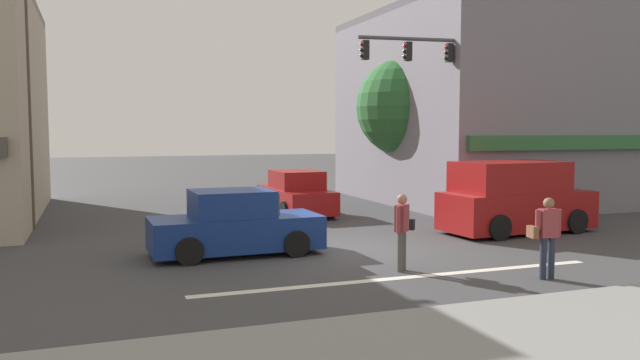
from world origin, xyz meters
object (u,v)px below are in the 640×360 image
object	(u,v)px
utility_pole_far_right	(448,112)
street_tree	(405,107)
utility_pole_near_left	(27,98)
pedestrian_mid_crossing	(402,227)
sedan_crossing_center	(235,226)
sedan_crossing_leftbound	(296,195)
pedestrian_foreground_with_bag	(547,233)
van_waiting_far	(515,199)
traffic_light_mast	(459,91)

from	to	relation	value
utility_pole_far_right	street_tree	bearing A→B (deg)	164.38
utility_pole_far_right	utility_pole_near_left	bearing A→B (deg)	-174.65
pedestrian_mid_crossing	sedan_crossing_center	bearing A→B (deg)	135.00
utility_pole_near_left	sedan_crossing_leftbound	size ratio (longest dim) A/B	1.85
sedan_crossing_leftbound	sedan_crossing_center	bearing A→B (deg)	-119.49
pedestrian_foreground_with_bag	sedan_crossing_leftbound	bearing A→B (deg)	98.98
street_tree	utility_pole_near_left	xyz separation A→B (m)	(-13.78, -1.93, 0.04)
utility_pole_far_right	van_waiting_far	distance (m)	7.77
utility_pole_near_left	utility_pole_far_right	distance (m)	15.55
traffic_light_mast	van_waiting_far	bearing A→B (deg)	-84.11
utility_pole_near_left	sedan_crossing_leftbound	bearing A→B (deg)	3.42
traffic_light_mast	pedestrian_mid_crossing	xyz separation A→B (m)	(-5.22, -6.03, -3.35)
street_tree	traffic_light_mast	size ratio (longest dim) A/B	0.96
utility_pole_far_right	sedan_crossing_center	bearing A→B (deg)	-144.88
street_tree	traffic_light_mast	distance (m)	4.85
sedan_crossing_leftbound	pedestrian_mid_crossing	size ratio (longest dim) A/B	2.49
utility_pole_near_left	van_waiting_far	world-z (taller)	utility_pole_near_left
traffic_light_mast	van_waiting_far	world-z (taller)	traffic_light_mast
street_tree	utility_pole_far_right	xyz separation A→B (m)	(1.71, -0.48, -0.18)
utility_pole_far_right	traffic_light_mast	world-z (taller)	utility_pole_far_right
street_tree	utility_pole_far_right	world-z (taller)	utility_pole_far_right
sedan_crossing_leftbound	traffic_light_mast	bearing A→B (deg)	-36.63
street_tree	utility_pole_near_left	bearing A→B (deg)	-172.04
street_tree	traffic_light_mast	world-z (taller)	traffic_light_mast
pedestrian_foreground_with_bag	utility_pole_near_left	bearing A→B (deg)	134.52
traffic_light_mast	sedan_crossing_center	size ratio (longest dim) A/B	1.50
van_waiting_far	sedan_crossing_center	bearing A→B (deg)	-177.41
utility_pole_near_left	pedestrian_foreground_with_bag	distance (m)	15.15
van_waiting_far	utility_pole_near_left	bearing A→B (deg)	157.72
utility_pole_far_right	sedan_crossing_center	world-z (taller)	utility_pole_far_right
van_waiting_far	pedestrian_foreground_with_bag	size ratio (longest dim) A/B	2.82
sedan_crossing_center	pedestrian_foreground_with_bag	distance (m)	7.14
utility_pole_near_left	van_waiting_far	bearing A→B (deg)	-22.28
van_waiting_far	sedan_crossing_leftbound	xyz separation A→B (m)	(-4.84, 6.05, -0.29)
utility_pole_far_right	pedestrian_mid_crossing	distance (m)	13.08
utility_pole_near_left	utility_pole_far_right	world-z (taller)	utility_pole_near_left
utility_pole_near_left	traffic_light_mast	xyz separation A→B (m)	(13.23, -2.88, 0.31)
utility_pole_far_right	sedan_crossing_center	size ratio (longest dim) A/B	1.75
utility_pole_near_left	pedestrian_foreground_with_bag	xyz separation A→B (m)	(10.41, -10.58, -3.04)
utility_pole_near_left	sedan_crossing_center	bearing A→B (deg)	-49.69
utility_pole_near_left	pedestrian_mid_crossing	distance (m)	12.36
street_tree	utility_pole_far_right	size ratio (longest dim) A/B	0.82
sedan_crossing_leftbound	pedestrian_foreground_with_bag	xyz separation A→B (m)	(1.75, -11.10, 0.24)
utility_pole_near_left	sedan_crossing_leftbound	world-z (taller)	utility_pole_near_left
sedan_crossing_center	sedan_crossing_leftbound	bearing A→B (deg)	60.51
sedan_crossing_center	street_tree	bearing A→B (deg)	41.83
utility_pole_far_right	pedestrian_mid_crossing	size ratio (longest dim) A/B	4.34
traffic_light_mast	sedan_crossing_leftbound	size ratio (longest dim) A/B	1.49
pedestrian_foreground_with_bag	pedestrian_mid_crossing	size ratio (longest dim) A/B	1.00
traffic_light_mast	pedestrian_foreground_with_bag	size ratio (longest dim) A/B	3.71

